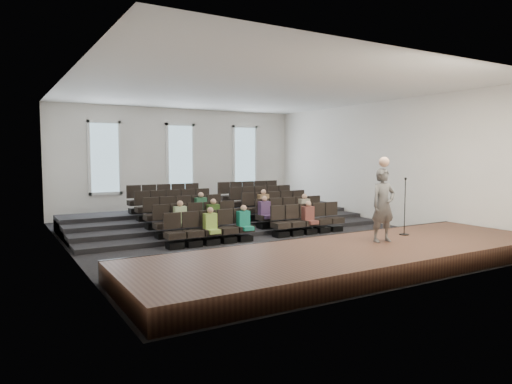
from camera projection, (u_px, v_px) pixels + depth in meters
ground at (254, 236)px, 15.90m from camera, size 14.00×14.00×0.00m
ceiling at (254, 91)px, 15.49m from camera, size 12.00×14.00×0.02m
wall_back at (180, 162)px, 21.73m from camera, size 12.00×0.04×5.00m
wall_front at (420, 171)px, 9.67m from camera, size 12.00×0.04×5.00m
wall_left at (67, 167)px, 12.66m from camera, size 0.04×14.00×5.00m
wall_right at (380, 163)px, 18.74m from camera, size 0.04×14.00×5.00m
stage at (355, 257)px, 11.50m from camera, size 11.80×3.60×0.50m
stage_lip at (312, 245)px, 13.02m from camera, size 11.80×0.06×0.52m
risers at (215, 219)px, 18.61m from camera, size 11.80×4.80×0.60m
seating_rows at (233, 212)px, 17.17m from camera, size 6.80×4.70×1.67m
windows at (180, 158)px, 21.66m from camera, size 8.44×0.10×3.24m
audience at (246, 212)px, 16.05m from camera, size 5.45×2.64×1.10m
speaker at (383, 205)px, 12.21m from camera, size 0.77×0.56×1.97m
mic_stand at (404, 218)px, 13.29m from camera, size 0.28×0.28×1.68m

